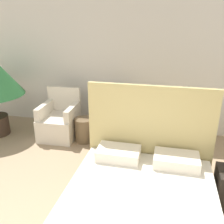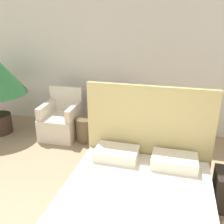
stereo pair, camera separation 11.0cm
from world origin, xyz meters
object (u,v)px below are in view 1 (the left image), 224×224
at_px(bed, 138,215).
at_px(armchair_near_window_left, 60,123).
at_px(armchair_near_window_right, 112,128).
at_px(side_table, 84,130).

xyz_separation_m(bed, armchair_near_window_left, (-1.75, 1.99, 0.02)).
bearing_deg(armchair_near_window_right, side_table, -175.66).
bearing_deg(side_table, armchair_near_window_right, 8.21).
bearing_deg(bed, armchair_near_window_right, 110.19).
distance_m(bed, armchair_near_window_right, 2.12).
bearing_deg(side_table, armchair_near_window_left, 171.83).
distance_m(armchair_near_window_right, side_table, 0.52).
relative_size(bed, armchair_near_window_right, 2.47).
relative_size(armchair_near_window_left, side_table, 2.04).
height_order(armchair_near_window_left, side_table, armchair_near_window_left).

